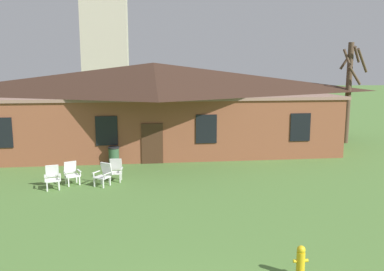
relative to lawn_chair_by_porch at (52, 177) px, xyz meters
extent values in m
cube|color=brown|center=(4.44, 8.91, 1.10)|extent=(20.37, 10.00, 3.20)
cube|color=#926D5E|center=(4.44, 8.91, 2.78)|extent=(20.78, 10.20, 0.16)
pyramid|color=#382319|center=(4.44, 8.91, 3.79)|extent=(21.18, 10.40, 1.85)
cube|color=black|center=(-3.20, 3.88, 1.26)|extent=(1.10, 0.06, 1.50)
cube|color=black|center=(1.90, 3.88, 1.26)|extent=(1.10, 0.06, 1.50)
cube|color=black|center=(6.99, 3.88, 1.26)|extent=(1.10, 0.06, 1.50)
cube|color=black|center=(12.08, 3.88, 1.26)|extent=(1.10, 0.06, 1.50)
cube|color=#422819|center=(4.18, 3.88, 0.55)|extent=(1.10, 0.06, 2.10)
cube|color=#BCB29E|center=(-0.16, 29.54, 6.27)|extent=(4.80, 4.80, 13.53)
cube|color=white|center=(0.30, -0.28, -0.32)|extent=(0.06, 0.06, 0.36)
cube|color=white|center=(-0.14, -0.39, -0.32)|extent=(0.06, 0.06, 0.36)
cube|color=white|center=(0.20, 0.15, -0.32)|extent=(0.06, 0.06, 0.36)
cube|color=white|center=(-0.25, 0.04, -0.32)|extent=(0.06, 0.06, 0.36)
cube|color=white|center=(0.03, -0.12, -0.11)|extent=(0.65, 0.63, 0.05)
cube|color=white|center=(-0.04, 0.18, 0.19)|extent=(0.54, 0.31, 0.54)
cube|color=white|center=(0.32, -0.07, 0.08)|extent=(0.17, 0.47, 0.03)
cube|color=white|center=(0.35, -0.23, -0.03)|extent=(0.05, 0.05, 0.22)
cube|color=white|center=(-0.25, -0.21, 0.08)|extent=(0.17, 0.47, 0.03)
cube|color=white|center=(-0.21, -0.37, -0.03)|extent=(0.05, 0.05, 0.22)
cube|color=white|center=(1.01, 0.38, -0.32)|extent=(0.07, 0.07, 0.36)
cube|color=white|center=(0.59, 0.18, -0.32)|extent=(0.07, 0.07, 0.36)
cube|color=white|center=(0.82, 0.78, -0.32)|extent=(0.07, 0.07, 0.36)
cube|color=white|center=(0.41, 0.58, -0.32)|extent=(0.07, 0.07, 0.36)
cube|color=white|center=(0.71, 0.48, -0.11)|extent=(0.71, 0.70, 0.05)
cube|color=white|center=(0.58, 0.76, 0.19)|extent=(0.55, 0.39, 0.54)
cube|color=white|center=(0.98, 0.58, 0.08)|extent=(0.25, 0.45, 0.03)
cube|color=white|center=(1.05, 0.44, -0.03)|extent=(0.05, 0.05, 0.22)
cube|color=white|center=(0.45, 0.34, 0.08)|extent=(0.25, 0.45, 0.03)
cube|color=white|center=(0.52, 0.19, -0.03)|extent=(0.05, 0.05, 0.22)
cube|color=white|center=(2.05, -0.22, -0.32)|extent=(0.07, 0.07, 0.36)
cube|color=white|center=(1.66, 0.04, -0.32)|extent=(0.07, 0.07, 0.36)
cube|color=white|center=(2.29, 0.15, -0.32)|extent=(0.07, 0.07, 0.36)
cube|color=white|center=(1.91, 0.41, -0.32)|extent=(0.07, 0.07, 0.36)
cube|color=white|center=(1.98, 0.09, -0.11)|extent=(0.74, 0.73, 0.05)
cube|color=white|center=(2.15, 0.35, 0.19)|extent=(0.53, 0.44, 0.54)
cube|color=white|center=(2.21, -0.08, 0.08)|extent=(0.31, 0.42, 0.03)
cube|color=white|center=(2.12, -0.22, -0.03)|extent=(0.06, 0.06, 0.22)
cube|color=white|center=(1.73, 0.24, 0.08)|extent=(0.31, 0.42, 0.03)
cube|color=white|center=(1.64, 0.10, -0.03)|extent=(0.06, 0.06, 0.22)
cube|color=silver|center=(2.70, 0.51, -0.32)|extent=(0.05, 0.05, 0.36)
cube|color=silver|center=(2.24, 0.54, -0.32)|extent=(0.05, 0.05, 0.36)
cube|color=silver|center=(2.73, 0.95, -0.32)|extent=(0.05, 0.05, 0.36)
cube|color=silver|center=(2.27, 0.98, -0.32)|extent=(0.05, 0.05, 0.36)
cube|color=silver|center=(2.48, 0.74, -0.11)|extent=(0.57, 0.55, 0.05)
cube|color=silver|center=(2.50, 1.05, 0.19)|extent=(0.52, 0.22, 0.54)
cube|color=silver|center=(2.77, 0.70, 0.08)|extent=(0.09, 0.47, 0.03)
cube|color=silver|center=(2.76, 0.54, -0.03)|extent=(0.04, 0.04, 0.22)
cube|color=silver|center=(2.19, 0.74, 0.08)|extent=(0.09, 0.47, 0.03)
cube|color=silver|center=(2.18, 0.58, -0.03)|extent=(0.04, 0.04, 0.22)
cylinder|color=brown|center=(16.97, 8.18, 2.75)|extent=(0.36, 0.36, 6.49)
cylinder|color=brown|center=(17.45, 7.59, 4.84)|extent=(1.36, 1.16, 1.51)
cylinder|color=brown|center=(17.04, 8.62, 5.04)|extent=(1.05, 0.33, 1.54)
cylinder|color=brown|center=(16.70, 8.05, 4.97)|extent=(0.45, 0.73, 1.24)
cylinder|color=brown|center=(17.09, 7.73, 3.90)|extent=(1.06, 0.44, 1.19)
cylinder|color=brown|center=(17.21, 7.88, 5.24)|extent=(0.80, 0.68, 1.04)
cylinder|color=gold|center=(7.36, -8.06, -0.14)|extent=(0.20, 0.20, 0.55)
sphere|color=gold|center=(7.36, -8.06, 0.19)|extent=(0.20, 0.20, 0.20)
cylinder|color=gold|center=(7.23, -8.06, -0.09)|extent=(0.10, 0.08, 0.08)
cylinder|color=gold|center=(7.49, -8.06, -0.09)|extent=(0.10, 0.08, 0.08)
cylinder|color=#335638|center=(2.24, 3.61, -0.05)|extent=(0.52, 0.52, 0.90)
cylinder|color=black|center=(2.24, 3.61, 0.44)|extent=(0.56, 0.56, 0.08)
camera|label=1|loc=(3.72, -16.56, 4.42)|focal=37.73mm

